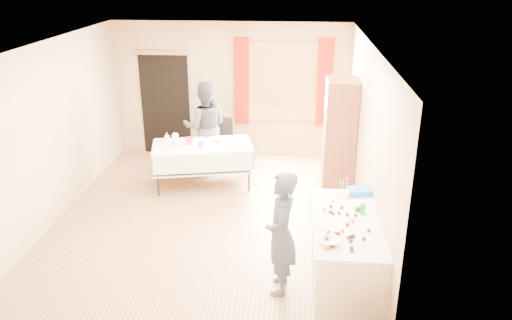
# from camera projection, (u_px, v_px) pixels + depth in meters

# --- Properties ---
(floor) EXTENTS (4.50, 5.50, 0.02)m
(floor) POSITION_uv_depth(u_px,v_px,m) (209.00, 219.00, 7.55)
(floor) COLOR #9E7047
(floor) RESTS_ON ground
(ceiling) EXTENTS (4.50, 5.50, 0.02)m
(ceiling) POSITION_uv_depth(u_px,v_px,m) (202.00, 43.00, 6.58)
(ceiling) COLOR white
(ceiling) RESTS_ON floor
(wall_back) EXTENTS (4.50, 0.02, 2.60)m
(wall_back) POSITION_uv_depth(u_px,v_px,m) (231.00, 91.00, 9.62)
(wall_back) COLOR tan
(wall_back) RESTS_ON floor
(wall_front) EXTENTS (4.50, 0.02, 2.60)m
(wall_front) POSITION_uv_depth(u_px,v_px,m) (151.00, 237.00, 4.51)
(wall_front) COLOR tan
(wall_front) RESTS_ON floor
(wall_left) EXTENTS (0.02, 5.50, 2.60)m
(wall_left) POSITION_uv_depth(u_px,v_px,m) (52.00, 133.00, 7.24)
(wall_left) COLOR tan
(wall_left) RESTS_ON floor
(wall_right) EXTENTS (0.02, 5.50, 2.60)m
(wall_right) POSITION_uv_depth(u_px,v_px,m) (367.00, 142.00, 6.88)
(wall_right) COLOR tan
(wall_right) RESTS_ON floor
(window_frame) EXTENTS (1.32, 0.06, 1.52)m
(window_frame) POSITION_uv_depth(u_px,v_px,m) (283.00, 82.00, 9.43)
(window_frame) COLOR olive
(window_frame) RESTS_ON wall_back
(window_pane) EXTENTS (1.20, 0.02, 1.40)m
(window_pane) POSITION_uv_depth(u_px,v_px,m) (283.00, 82.00, 9.41)
(window_pane) COLOR white
(window_pane) RESTS_ON wall_back
(curtain_left) EXTENTS (0.28, 0.06, 1.65)m
(curtain_left) POSITION_uv_depth(u_px,v_px,m) (242.00, 82.00, 9.44)
(curtain_left) COLOR #A81000
(curtain_left) RESTS_ON wall_back
(curtain_right) EXTENTS (0.28, 0.06, 1.65)m
(curtain_right) POSITION_uv_depth(u_px,v_px,m) (324.00, 83.00, 9.32)
(curtain_right) COLOR #A81000
(curtain_right) RESTS_ON wall_back
(doorway) EXTENTS (0.95, 0.04, 2.00)m
(doorway) POSITION_uv_depth(u_px,v_px,m) (166.00, 105.00, 9.80)
(doorway) COLOR black
(doorway) RESTS_ON floor
(door_lintel) EXTENTS (1.05, 0.06, 0.08)m
(door_lintel) POSITION_uv_depth(u_px,v_px,m) (161.00, 53.00, 9.40)
(door_lintel) COLOR olive
(door_lintel) RESTS_ON wall_back
(cabinet) EXTENTS (0.50, 0.60, 1.90)m
(cabinet) POSITION_uv_depth(u_px,v_px,m) (340.00, 137.00, 8.14)
(cabinet) COLOR brown
(cabinet) RESTS_ON floor
(counter) EXTENTS (0.79, 1.66, 0.91)m
(counter) POSITION_uv_depth(u_px,v_px,m) (345.00, 255.00, 5.76)
(counter) COLOR #F4E4C6
(counter) RESTS_ON floor
(party_table) EXTENTS (1.81, 1.19, 0.75)m
(party_table) POSITION_uv_depth(u_px,v_px,m) (203.00, 161.00, 8.52)
(party_table) COLOR black
(party_table) RESTS_ON floor
(chair) EXTENTS (0.42, 0.42, 0.92)m
(chair) POSITION_uv_depth(u_px,v_px,m) (222.00, 152.00, 9.40)
(chair) COLOR black
(chair) RESTS_ON floor
(girl) EXTENTS (0.55, 0.36, 1.50)m
(girl) POSITION_uv_depth(u_px,v_px,m) (281.00, 234.00, 5.64)
(girl) COLOR #282F44
(girl) RESTS_ON floor
(woman) EXTENTS (1.00, 0.88, 1.67)m
(woman) POSITION_uv_depth(u_px,v_px,m) (205.00, 127.00, 9.00)
(woman) COLOR black
(woman) RESTS_ON floor
(soda_can) EXTENTS (0.09, 0.09, 0.12)m
(soda_can) POSITION_uv_depth(u_px,v_px,m) (363.00, 209.00, 5.72)
(soda_can) COLOR #118A1D
(soda_can) RESTS_ON counter
(mixing_bowl) EXTENTS (0.37, 0.37, 0.05)m
(mixing_bowl) POSITION_uv_depth(u_px,v_px,m) (329.00, 241.00, 5.13)
(mixing_bowl) COLOR white
(mixing_bowl) RESTS_ON counter
(foam_block) EXTENTS (0.16, 0.12, 0.08)m
(foam_block) POSITION_uv_depth(u_px,v_px,m) (343.00, 194.00, 6.14)
(foam_block) COLOR white
(foam_block) RESTS_ON counter
(blue_basket) EXTENTS (0.34, 0.27, 0.08)m
(blue_basket) POSITION_uv_depth(u_px,v_px,m) (361.00, 191.00, 6.21)
(blue_basket) COLOR blue
(blue_basket) RESTS_ON counter
(pitcher) EXTENTS (0.15, 0.15, 0.22)m
(pitcher) POSITION_uv_depth(u_px,v_px,m) (175.00, 141.00, 8.23)
(pitcher) COLOR silver
(pitcher) RESTS_ON party_table
(cup_red) EXTENTS (0.16, 0.16, 0.11)m
(cup_red) POSITION_uv_depth(u_px,v_px,m) (190.00, 141.00, 8.39)
(cup_red) COLOR #E0234F
(cup_red) RESTS_ON party_table
(cup_rainbow) EXTENTS (0.17, 0.17, 0.10)m
(cup_rainbow) POSITION_uv_depth(u_px,v_px,m) (201.00, 145.00, 8.22)
(cup_rainbow) COLOR red
(cup_rainbow) RESTS_ON party_table
(small_bowl) EXTENTS (0.18, 0.18, 0.05)m
(small_bowl) POSITION_uv_depth(u_px,v_px,m) (219.00, 140.00, 8.53)
(small_bowl) COLOR white
(small_bowl) RESTS_ON party_table
(pastry_tray) EXTENTS (0.32, 0.26, 0.02)m
(pastry_tray) POSITION_uv_depth(u_px,v_px,m) (232.00, 145.00, 8.32)
(pastry_tray) COLOR white
(pastry_tray) RESTS_ON party_table
(bottle) EXTENTS (0.11, 0.11, 0.16)m
(bottle) POSITION_uv_depth(u_px,v_px,m) (167.00, 138.00, 8.47)
(bottle) COLOR white
(bottle) RESTS_ON party_table
(cake_balls) EXTENTS (0.50, 1.13, 0.04)m
(cake_balls) POSITION_uv_depth(u_px,v_px,m) (345.00, 224.00, 5.47)
(cake_balls) COLOR #3F2314
(cake_balls) RESTS_ON counter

